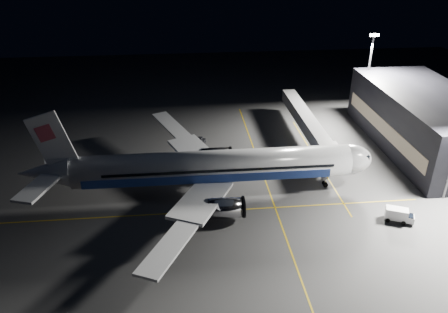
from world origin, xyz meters
The scene contains 13 objects.
ground centered at (0.00, 0.00, 0.00)m, with size 200.00×200.00×0.00m, color #4C4C4F.
guide_line_main centered at (10.00, 0.00, 0.01)m, with size 0.25×80.00×0.01m, color gold.
guide_line_cross centered at (0.00, -6.00, 0.01)m, with size 70.00×0.25×0.01m, color gold.
guide_line_side centered at (22.00, 10.00, 0.01)m, with size 0.25×40.00×0.01m, color gold.
airliner centered at (-1.08, 0.00, 5.16)m, with size 61.48×54.22×16.64m.
terminal centered at (45.98, 14.00, 6.00)m, with size 18.12×40.00×12.00m.
jet_bridge centered at (22.00, 18.06, 4.58)m, with size 3.60×34.40×6.30m.
floodlight_mast_north centered at (40.00, 31.99, 12.37)m, with size 2.40×0.68×20.70m.
service_truck centered at (29.02, -11.74, 1.21)m, with size 4.75×3.38×2.27m.
baggage_tug centered at (-1.34, 20.17, 0.71)m, with size 2.61×2.38×1.54m.
safety_cone_a centered at (0.40, 14.00, 0.33)m, with size 0.44×0.44×0.66m, color #DF5A09.
safety_cone_b centered at (1.20, 4.67, 0.27)m, with size 0.36×0.36×0.53m, color #DF5A09.
safety_cone_c centered at (-8.00, 11.19, 0.27)m, with size 0.36×0.36×0.54m, color #DF5A09.
Camera 1 is at (-4.77, -66.45, 41.83)m, focal length 35.00 mm.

